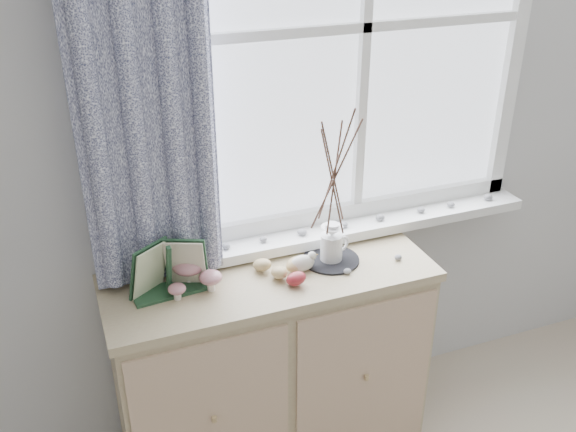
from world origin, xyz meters
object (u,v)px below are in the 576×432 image
(toadstool_cluster, at_px, (192,271))
(botanical_book, at_px, (170,271))
(sideboard, at_px, (272,366))
(twig_pitcher, at_px, (334,172))

(toadstool_cluster, bearing_deg, botanical_book, -156.82)
(sideboard, bearing_deg, twig_pitcher, 2.52)
(toadstool_cluster, height_order, twig_pitcher, twig_pitcher)
(botanical_book, xyz_separation_m, toadstool_cluster, (0.08, 0.03, -0.04))
(botanical_book, distance_m, twig_pitcher, 0.65)
(toadstool_cluster, bearing_deg, twig_pitcher, -1.57)
(botanical_book, height_order, toadstool_cluster, botanical_book)
(sideboard, height_order, botanical_book, botanical_book)
(sideboard, relative_size, botanical_book, 4.06)
(botanical_book, height_order, twig_pitcher, twig_pitcher)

